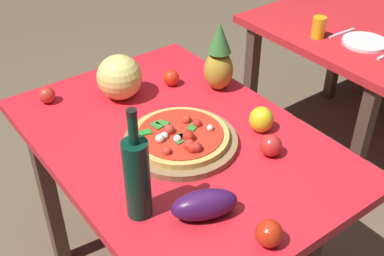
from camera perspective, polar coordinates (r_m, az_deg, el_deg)
name	(u,v)px	position (r m, az deg, el deg)	size (l,w,h in m)	color
display_table	(178,157)	(1.82, -1.70, -3.43)	(1.26, 0.88, 0.77)	#50362B
background_table	(356,45)	(2.79, 18.62, 9.16)	(1.02, 0.87, 0.77)	#50362B
pizza_board	(181,142)	(1.72, -1.34, -1.60)	(0.40, 0.40, 0.03)	olive
pizza	(181,136)	(1.70, -1.30, -0.95)	(0.34, 0.34, 0.06)	#DCAE55
wine_bottle	(137,177)	(1.39, -6.42, -5.69)	(0.08, 0.08, 0.37)	#0A3123
pineapple_left	(219,60)	(1.99, 3.15, 7.93)	(0.12, 0.12, 0.29)	#B1932D
melon	(120,77)	(1.96, -8.45, 5.88)	(0.18, 0.18, 0.18)	#E6D66D
bell_pepper	(261,120)	(1.79, 8.07, 0.98)	(0.09, 0.09, 0.10)	yellow
eggplant	(204,205)	(1.44, 1.46, -8.92)	(0.20, 0.09, 0.09)	#3D154A
tomato_beside_pepper	(269,233)	(1.38, 8.98, -12.05)	(0.08, 0.08, 0.08)	red
tomato_by_bottle	(47,95)	(2.02, -16.56, 3.70)	(0.07, 0.07, 0.07)	red
tomato_at_corner	(271,145)	(1.68, 9.18, -2.02)	(0.08, 0.08, 0.08)	red
tomato_near_board	(171,78)	(2.05, -2.44, 5.87)	(0.07, 0.07, 0.07)	red
drinking_glass_juice	(319,27)	(2.54, 14.55, 11.29)	(0.07, 0.07, 0.11)	#F0A517
dinner_plate	(365,42)	(2.55, 19.52, 9.41)	(0.22, 0.22, 0.02)	white
fork_utensil	(342,33)	(2.63, 17.08, 10.53)	(0.02, 0.18, 0.01)	silver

